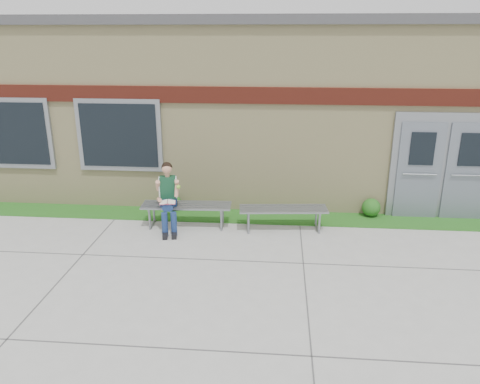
{
  "coord_description": "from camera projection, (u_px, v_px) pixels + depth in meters",
  "views": [
    {
      "loc": [
        0.52,
        -6.93,
        3.84
      ],
      "look_at": [
        -0.22,
        1.7,
        0.89
      ],
      "focal_mm": 35.0,
      "sensor_mm": 36.0,
      "label": 1
    }
  ],
  "objects": [
    {
      "name": "ground",
      "position": [
        244.0,
        275.0,
        7.82
      ],
      "size": [
        80.0,
        80.0,
        0.0
      ],
      "primitive_type": "plane",
      "color": "#9E9E99",
      "rests_on": "ground"
    },
    {
      "name": "bench_left",
      "position": [
        187.0,
        209.0,
        9.7
      ],
      "size": [
        1.86,
        0.6,
        0.48
      ],
      "rotation": [
        0.0,
        0.0,
        0.05
      ],
      "color": "gray",
      "rests_on": "ground"
    },
    {
      "name": "school_building",
      "position": [
        261.0,
        100.0,
        12.79
      ],
      "size": [
        16.2,
        6.22,
        4.2
      ],
      "color": "beige",
      "rests_on": "ground"
    },
    {
      "name": "shrub_mid",
      "position": [
        173.0,
        202.0,
        10.59
      ],
      "size": [
        0.35,
        0.35,
        0.35
      ],
      "primitive_type": "sphere",
      "color": "#214D14",
      "rests_on": "grass_strip"
    },
    {
      "name": "bench_right",
      "position": [
        283.0,
        213.0,
        9.54
      ],
      "size": [
        1.82,
        0.65,
        0.46
      ],
      "rotation": [
        0.0,
        0.0,
        0.09
      ],
      "color": "gray",
      "rests_on": "ground"
    },
    {
      "name": "shrub_east",
      "position": [
        371.0,
        207.0,
        10.23
      ],
      "size": [
        0.4,
        0.4,
        0.4
      ],
      "primitive_type": "sphere",
      "color": "#214D14",
      "rests_on": "grass_strip"
    },
    {
      "name": "grass_strip",
      "position": [
        254.0,
        217.0,
        10.27
      ],
      "size": [
        16.0,
        0.8,
        0.02
      ],
      "primitive_type": "cube",
      "color": "#214D14",
      "rests_on": "ground"
    },
    {
      "name": "girl",
      "position": [
        168.0,
        196.0,
        9.41
      ],
      "size": [
        0.53,
        0.85,
        1.39
      ],
      "rotation": [
        0.0,
        0.0,
        0.19
      ],
      "color": "navy",
      "rests_on": "ground"
    }
  ]
}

